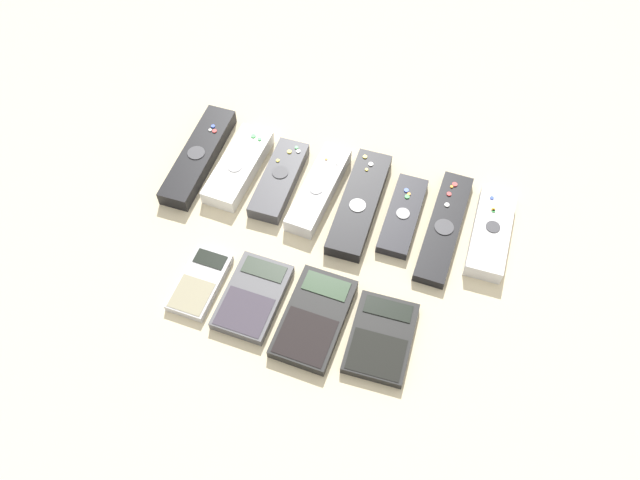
{
  "coord_description": "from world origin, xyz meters",
  "views": [
    {
      "loc": [
        0.18,
        -0.48,
        0.85
      ],
      "look_at": [
        0.0,
        0.03,
        0.01
      ],
      "focal_mm": 35.0,
      "sensor_mm": 36.0,
      "label": 1
    }
  ],
  "objects": [
    {
      "name": "remote_7",
      "position": [
        0.26,
        0.13,
        0.01
      ],
      "size": [
        0.06,
        0.17,
        0.03
      ],
      "rotation": [
        0.0,
        0.0,
        0.03
      ],
      "color": "silver",
      "rests_on": "ground_plane"
    },
    {
      "name": "remote_0",
      "position": [
        -0.26,
        0.13,
        0.01
      ],
      "size": [
        0.06,
        0.22,
        0.03
      ],
      "rotation": [
        0.0,
        0.0,
        0.02
      ],
      "color": "black",
      "rests_on": "ground_plane"
    },
    {
      "name": "remote_6",
      "position": [
        0.18,
        0.12,
        0.01
      ],
      "size": [
        0.05,
        0.22,
        0.02
      ],
      "rotation": [
        0.0,
        0.0,
        -0.01
      ],
      "color": "black",
      "rests_on": "ground_plane"
    },
    {
      "name": "calculator_3",
      "position": [
        0.14,
        -0.1,
        0.01
      ],
      "size": [
        0.1,
        0.14,
        0.02
      ],
      "rotation": [
        0.0,
        0.0,
        0.05
      ],
      "color": "black",
      "rests_on": "ground_plane"
    },
    {
      "name": "remote_5",
      "position": [
        0.11,
        0.13,
        0.01
      ],
      "size": [
        0.05,
        0.16,
        0.02
      ],
      "rotation": [
        0.0,
        0.0,
        0.01
      ],
      "color": "black",
      "rests_on": "ground_plane"
    },
    {
      "name": "remote_4",
      "position": [
        0.04,
        0.12,
        0.01
      ],
      "size": [
        0.06,
        0.22,
        0.03
      ],
      "rotation": [
        0.0,
        0.0,
        0.02
      ],
      "color": "black",
      "rests_on": "ground_plane"
    },
    {
      "name": "remote_1",
      "position": [
        -0.18,
        0.13,
        0.01
      ],
      "size": [
        0.07,
        0.17,
        0.03
      ],
      "rotation": [
        0.0,
        0.0,
        -0.04
      ],
      "color": "white",
      "rests_on": "ground_plane"
    },
    {
      "name": "ground_plane",
      "position": [
        0.0,
        0.0,
        0.0
      ],
      "size": [
        3.0,
        3.0,
        0.0
      ],
      "primitive_type": "plane",
      "color": "beige"
    },
    {
      "name": "calculator_1",
      "position": [
        -0.06,
        -0.09,
        0.01
      ],
      "size": [
        0.09,
        0.14,
        0.02
      ],
      "rotation": [
        0.0,
        0.0,
        -0.01
      ],
      "color": "#4C4C51",
      "rests_on": "ground_plane"
    },
    {
      "name": "calculator_2",
      "position": [
        0.04,
        -0.1,
        0.01
      ],
      "size": [
        0.09,
        0.16,
        0.02
      ],
      "rotation": [
        0.0,
        0.0,
        -0.02
      ],
      "color": "black",
      "rests_on": "ground_plane"
    },
    {
      "name": "remote_3",
      "position": [
        -0.04,
        0.13,
        0.01
      ],
      "size": [
        0.06,
        0.19,
        0.03
      ],
      "rotation": [
        0.0,
        0.0,
        -0.06
      ],
      "color": "silver",
      "rests_on": "ground_plane"
    },
    {
      "name": "calculator_0",
      "position": [
        -0.15,
        -0.1,
        0.01
      ],
      "size": [
        0.06,
        0.12,
        0.02
      ],
      "rotation": [
        0.0,
        0.0,
        -0.01
      ],
      "color": "#B2B2B7",
      "rests_on": "ground_plane"
    },
    {
      "name": "remote_2",
      "position": [
        -0.11,
        0.13,
        0.01
      ],
      "size": [
        0.06,
        0.17,
        0.03
      ],
      "rotation": [
        0.0,
        0.0,
        0.02
      ],
      "color": "#333338",
      "rests_on": "ground_plane"
    }
  ]
}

